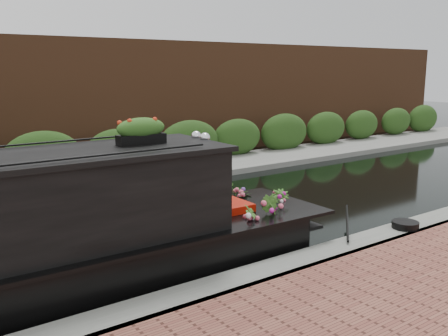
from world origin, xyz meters
TOP-DOWN VIEW (x-y plane):
  - ground at (0.00, 0.00)m, footprint 80.00×80.00m
  - near_bank_coping at (0.00, -3.30)m, footprint 40.00×0.60m
  - far_bank_path at (0.00, 4.20)m, footprint 40.00×2.40m
  - far_hedge at (0.00, 5.10)m, footprint 40.00×1.10m
  - far_brick_wall at (0.00, 7.20)m, footprint 40.00×1.00m
  - rope_fender at (2.45, -1.80)m, footprint 0.29×0.32m
  - coiled_mooring_rope at (3.81, -3.33)m, footprint 0.47×0.47m

SIDE VIEW (x-z plane):
  - ground at x=0.00m, z-range 0.00..0.00m
  - near_bank_coping at x=0.00m, z-range -0.25..0.25m
  - far_bank_path at x=0.00m, z-range -0.17..0.17m
  - far_hedge at x=0.00m, z-range -1.40..1.40m
  - far_brick_wall at x=0.00m, z-range -4.00..4.00m
  - rope_fender at x=2.45m, z-range 0.00..0.29m
  - coiled_mooring_rope at x=3.81m, z-range 0.25..0.37m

